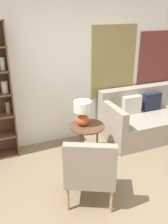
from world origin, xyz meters
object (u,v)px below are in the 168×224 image
at_px(armchair, 90,169).
at_px(couch, 145,119).
at_px(table_lamp, 83,112).
at_px(side_table, 87,129).

relative_size(armchair, couch, 0.57).
relative_size(armchair, table_lamp, 2.27).
height_order(armchair, couch, armchair).
bearing_deg(armchair, side_table, 69.04).
relative_size(armchair, side_table, 1.63).
xyz_separation_m(side_table, table_lamp, (-0.06, 0.05, 0.28)).
distance_m(couch, table_lamp, 1.44).
bearing_deg(couch, table_lamp, -171.13).
height_order(couch, table_lamp, table_lamp).
relative_size(couch, side_table, 2.88).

